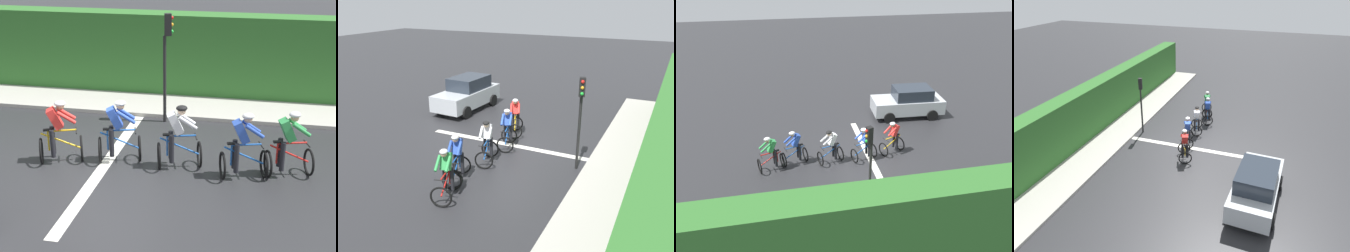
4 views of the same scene
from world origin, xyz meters
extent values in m
plane|color=#28282B|center=(0.00, 0.00, 0.00)|extent=(80.00, 80.00, 0.00)
cube|color=#ADA89E|center=(-4.92, 2.00, 0.06)|extent=(2.80, 22.04, 0.12)
cube|color=gray|center=(-5.82, 2.00, 0.26)|extent=(0.44, 22.04, 0.52)
cube|color=#2D6628|center=(-6.12, 2.00, 1.45)|extent=(1.10, 22.04, 2.90)
cube|color=silver|center=(0.00, -0.03, 0.00)|extent=(7.00, 0.30, 0.01)
torus|color=black|center=(-0.40, 5.03, 0.34)|extent=(0.67, 0.25, 0.68)
torus|color=black|center=(-0.11, 4.05, 0.34)|extent=(0.67, 0.25, 0.68)
cylinder|color=red|center=(-0.26, 4.54, 0.59)|extent=(0.32, 0.96, 0.51)
cylinder|color=red|center=(-0.17, 4.25, 0.62)|extent=(0.04, 0.04, 0.55)
cylinder|color=red|center=(-0.27, 4.59, 0.87)|extent=(0.24, 0.70, 0.04)
cube|color=black|center=(-0.17, 4.25, 0.91)|extent=(0.16, 0.24, 0.04)
cylinder|color=black|center=(-0.37, 4.93, 0.84)|extent=(0.41, 0.15, 0.03)
cube|color=green|center=(-0.23, 4.44, 1.21)|extent=(0.40, 0.48, 0.57)
sphere|color=tan|center=(-0.27, 4.59, 1.52)|extent=(0.20, 0.20, 0.20)
ellipsoid|color=silver|center=(-0.27, 4.59, 1.59)|extent=(0.31, 0.34, 0.14)
cylinder|color=black|center=(-0.31, 4.31, 0.57)|extent=(0.12, 0.12, 0.74)
cylinder|color=black|center=(-0.08, 4.38, 0.57)|extent=(0.12, 0.12, 0.74)
cylinder|color=green|center=(-0.46, 4.67, 1.26)|extent=(0.22, 0.48, 0.37)
cylinder|color=green|center=(-0.15, 4.76, 1.26)|extent=(0.22, 0.48, 0.37)
torus|color=black|center=(-0.08, 3.96, 0.34)|extent=(0.67, 0.25, 0.68)
torus|color=black|center=(0.21, 2.98, 0.34)|extent=(0.67, 0.25, 0.68)
cylinder|color=#1E59B2|center=(0.06, 3.47, 0.59)|extent=(0.32, 0.96, 0.51)
cylinder|color=#1E59B2|center=(0.15, 3.18, 0.62)|extent=(0.04, 0.04, 0.55)
cylinder|color=#1E59B2|center=(0.05, 3.52, 0.87)|extent=(0.24, 0.70, 0.04)
cube|color=black|center=(0.15, 3.18, 0.91)|extent=(0.16, 0.24, 0.04)
cylinder|color=black|center=(-0.05, 3.86, 0.84)|extent=(0.41, 0.15, 0.03)
cube|color=#2D51B7|center=(0.09, 3.37, 1.21)|extent=(0.40, 0.48, 0.57)
sphere|color=tan|center=(0.05, 3.52, 1.52)|extent=(0.20, 0.20, 0.20)
ellipsoid|color=silver|center=(0.05, 3.52, 1.59)|extent=(0.31, 0.34, 0.14)
cylinder|color=black|center=(0.00, 3.24, 0.57)|extent=(0.12, 0.12, 0.74)
cylinder|color=black|center=(0.23, 3.31, 0.57)|extent=(0.12, 0.12, 0.74)
cylinder|color=#2D51B7|center=(-0.14, 3.60, 1.26)|extent=(0.22, 0.48, 0.37)
cylinder|color=#2D51B7|center=(0.16, 3.69, 1.26)|extent=(0.22, 0.48, 0.37)
torus|color=black|center=(-0.31, 2.35, 0.34)|extent=(0.67, 0.24, 0.68)
torus|color=black|center=(-0.03, 1.37, 0.34)|extent=(0.67, 0.24, 0.68)
cylinder|color=#1E59B2|center=(-0.17, 1.86, 0.59)|extent=(0.31, 0.96, 0.51)
cylinder|color=#1E59B2|center=(-0.09, 1.56, 0.62)|extent=(0.04, 0.04, 0.55)
cylinder|color=#1E59B2|center=(-0.19, 1.91, 0.87)|extent=(0.24, 0.70, 0.04)
cube|color=black|center=(-0.09, 1.56, 0.91)|extent=(0.16, 0.24, 0.04)
cylinder|color=black|center=(-0.29, 2.25, 0.84)|extent=(0.41, 0.15, 0.03)
cube|color=white|center=(-0.15, 1.76, 1.21)|extent=(0.40, 0.48, 0.57)
sphere|color=beige|center=(-0.19, 1.91, 1.52)|extent=(0.20, 0.20, 0.20)
ellipsoid|color=black|center=(-0.19, 1.91, 1.59)|extent=(0.31, 0.33, 0.14)
cylinder|color=black|center=(-0.23, 1.63, 0.57)|extent=(0.12, 0.12, 0.74)
cylinder|color=black|center=(0.00, 1.70, 0.57)|extent=(0.12, 0.12, 0.74)
cylinder|color=white|center=(-0.38, 1.99, 1.26)|extent=(0.22, 0.48, 0.37)
cylinder|color=white|center=(-0.07, 2.08, 1.26)|extent=(0.22, 0.48, 0.37)
torus|color=black|center=(-0.38, 0.78, 0.34)|extent=(0.67, 0.25, 0.68)
torus|color=black|center=(-0.09, -0.20, 0.34)|extent=(0.67, 0.25, 0.68)
cylinder|color=#1E59B2|center=(-0.24, 0.29, 0.59)|extent=(0.33, 0.96, 0.51)
cylinder|color=#1E59B2|center=(-0.15, 0.00, 0.62)|extent=(0.04, 0.04, 0.55)
cylinder|color=#1E59B2|center=(-0.25, 0.34, 0.87)|extent=(0.25, 0.70, 0.04)
cube|color=black|center=(-0.15, 0.00, 0.91)|extent=(0.16, 0.24, 0.04)
cylinder|color=black|center=(-0.35, 0.68, 0.84)|extent=(0.41, 0.15, 0.03)
cube|color=#2D51B7|center=(-0.21, 0.19, 1.21)|extent=(0.40, 0.48, 0.57)
sphere|color=tan|center=(-0.25, 0.34, 1.52)|extent=(0.20, 0.20, 0.20)
ellipsoid|color=silver|center=(-0.25, 0.34, 1.59)|extent=(0.31, 0.34, 0.14)
cylinder|color=black|center=(-0.29, 0.06, 0.57)|extent=(0.12, 0.12, 0.74)
cylinder|color=black|center=(-0.06, 0.13, 0.57)|extent=(0.12, 0.12, 0.74)
cylinder|color=#2D51B7|center=(-0.44, 0.42, 1.26)|extent=(0.22, 0.48, 0.37)
cylinder|color=#2D51B7|center=(-0.13, 0.51, 1.26)|extent=(0.22, 0.48, 0.37)
torus|color=black|center=(-0.11, -0.70, 0.34)|extent=(0.65, 0.31, 0.68)
torus|color=black|center=(0.28, -1.65, 0.34)|extent=(0.65, 0.31, 0.68)
cylinder|color=gold|center=(0.09, -1.18, 0.59)|extent=(0.41, 0.93, 0.51)
cylinder|color=gold|center=(0.20, -1.46, 0.62)|extent=(0.04, 0.04, 0.55)
cylinder|color=gold|center=(0.07, -1.13, 0.87)|extent=(0.31, 0.68, 0.04)
cube|color=black|center=(0.20, -1.46, 0.91)|extent=(0.17, 0.24, 0.04)
cylinder|color=black|center=(-0.07, -0.80, 0.84)|extent=(0.40, 0.19, 0.03)
cube|color=red|center=(0.12, -1.27, 1.21)|extent=(0.43, 0.49, 0.57)
sphere|color=#9E7051|center=(0.07, -1.13, 1.52)|extent=(0.20, 0.20, 0.20)
ellipsoid|color=silver|center=(0.07, -1.13, 1.59)|extent=(0.33, 0.35, 0.14)
cylinder|color=black|center=(0.05, -1.41, 0.57)|extent=(0.12, 0.12, 0.74)
cylinder|color=black|center=(0.27, -1.32, 0.57)|extent=(0.12, 0.12, 0.74)
cylinder|color=red|center=(-0.13, -1.07, 1.26)|extent=(0.26, 0.48, 0.37)
cylinder|color=red|center=(0.17, -0.95, 1.26)|extent=(0.26, 0.48, 0.37)
cylinder|color=black|center=(-3.26, 0.85, 1.35)|extent=(0.10, 0.10, 2.70)
cube|color=black|center=(-3.29, 0.95, 3.02)|extent=(0.25, 0.25, 0.64)
sphere|color=red|center=(-3.32, 1.05, 3.22)|extent=(0.11, 0.11, 0.11)
sphere|color=orange|center=(-3.32, 1.05, 3.02)|extent=(0.11, 0.11, 0.11)
sphere|color=green|center=(-3.32, 1.05, 2.82)|extent=(0.11, 0.11, 0.11)
camera|label=1|loc=(11.22, 3.85, 5.73)|focal=54.25mm
camera|label=2|loc=(-6.06, 12.30, 5.88)|focal=38.28mm
camera|label=3|loc=(-12.85, 3.73, 8.52)|focal=35.16mm
camera|label=4|loc=(4.39, -14.09, 8.65)|focal=33.06mm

